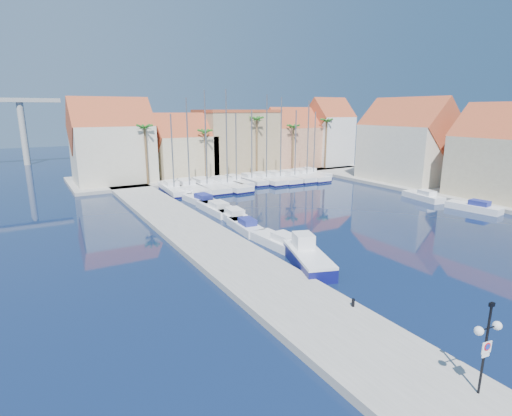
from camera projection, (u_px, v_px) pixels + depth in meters
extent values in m
plane|color=black|center=(373.00, 267.00, 31.14)|extent=(260.00, 260.00, 0.00)
cube|color=gray|center=(199.00, 236.00, 38.01)|extent=(6.00, 77.00, 0.50)
cube|color=gray|center=(223.00, 173.00, 76.24)|extent=(54.00, 16.00, 0.50)
cube|color=gray|center=(453.00, 191.00, 59.30)|extent=(12.00, 60.00, 0.50)
cylinder|color=black|center=(485.00, 349.00, 16.09)|extent=(0.10, 0.10, 4.13)
cylinder|color=black|center=(484.00, 330.00, 15.77)|extent=(0.52, 0.12, 0.05)
cylinder|color=black|center=(493.00, 327.00, 15.96)|extent=(0.52, 0.12, 0.05)
sphere|color=white|center=(479.00, 331.00, 15.67)|extent=(0.37, 0.37, 0.37)
sphere|color=white|center=(497.00, 326.00, 16.06)|extent=(0.37, 0.37, 0.37)
cube|color=black|center=(492.00, 305.00, 15.62)|extent=(0.24, 0.15, 0.17)
cube|color=white|center=(487.00, 348.00, 16.01)|extent=(0.52, 0.10, 0.52)
cylinder|color=red|center=(487.00, 347.00, 15.97)|extent=(0.35, 0.06, 0.35)
cylinder|color=#1933A5|center=(488.00, 347.00, 15.96)|extent=(0.25, 0.05, 0.25)
cube|color=white|center=(485.00, 355.00, 16.09)|extent=(0.41, 0.09, 0.14)
cylinder|color=black|center=(353.00, 303.00, 23.84)|extent=(0.19, 0.19, 0.49)
cube|color=#0E1157|center=(308.00, 261.00, 31.03)|extent=(4.25, 7.02, 1.00)
cube|color=white|center=(309.00, 254.00, 30.89)|extent=(4.25, 7.02, 0.22)
cube|color=white|center=(303.00, 241.00, 32.01)|extent=(1.94, 2.15, 1.22)
cube|color=white|center=(280.00, 243.00, 35.65)|extent=(2.63, 6.74, 0.80)
cube|color=white|center=(285.00, 237.00, 34.96)|extent=(1.66, 2.42, 0.60)
cube|color=white|center=(245.00, 227.00, 40.56)|extent=(2.27, 5.82, 0.80)
cube|color=navy|center=(247.00, 221.00, 39.89)|extent=(1.43, 2.09, 0.60)
cube|color=white|center=(232.00, 216.00, 44.72)|extent=(2.94, 7.17, 0.80)
cube|color=white|center=(234.00, 211.00, 43.93)|extent=(1.81, 2.59, 0.60)
cube|color=white|center=(216.00, 209.00, 47.92)|extent=(2.35, 7.25, 0.80)
cube|color=white|center=(219.00, 204.00, 47.14)|extent=(1.63, 2.54, 0.60)
cube|color=white|center=(201.00, 201.00, 52.26)|extent=(2.80, 7.05, 0.80)
cube|color=navy|center=(203.00, 196.00, 51.54)|extent=(1.75, 2.54, 0.60)
cube|color=white|center=(186.00, 193.00, 56.85)|extent=(1.77, 5.08, 0.80)
cube|color=white|center=(187.00, 189.00, 56.26)|extent=(1.18, 1.80, 0.60)
cube|color=white|center=(173.00, 186.00, 62.28)|extent=(2.52, 6.44, 0.80)
cube|color=white|center=(174.00, 182.00, 61.61)|extent=(1.59, 2.31, 0.60)
cube|color=white|center=(474.00, 208.00, 48.49)|extent=(2.85, 6.38, 0.80)
cube|color=navy|center=(480.00, 203.00, 47.86)|extent=(1.68, 2.34, 0.60)
cube|color=white|center=(423.00, 197.00, 54.53)|extent=(2.83, 6.32, 0.80)
cube|color=white|center=(427.00, 193.00, 53.81)|extent=(1.67, 2.31, 0.60)
cube|color=white|center=(173.00, 189.00, 59.09)|extent=(3.17, 9.77, 1.00)
cube|color=#0B0C3B|center=(173.00, 191.00, 59.17)|extent=(3.23, 9.84, 0.28)
cube|color=white|center=(171.00, 183.00, 59.74)|extent=(1.95, 3.00, 0.60)
cylinder|color=slate|center=(172.00, 151.00, 57.30)|extent=(0.20, 0.20, 10.43)
cube|color=white|center=(188.00, 188.00, 60.39)|extent=(3.27, 11.59, 1.00)
cube|color=#0B0C3B|center=(188.00, 190.00, 60.47)|extent=(3.33, 11.65, 0.28)
cube|color=white|center=(186.00, 181.00, 61.18)|extent=(2.18, 3.50, 0.60)
cylinder|color=slate|center=(188.00, 142.00, 58.27)|extent=(0.20, 0.20, 12.65)
cube|color=white|center=(206.00, 186.00, 61.61)|extent=(3.32, 11.97, 1.00)
cube|color=#0B0C3B|center=(206.00, 188.00, 61.69)|extent=(3.39, 12.03, 0.28)
cube|color=white|center=(202.00, 180.00, 62.41)|extent=(2.24, 3.61, 0.60)
cylinder|color=slate|center=(206.00, 138.00, 59.36)|extent=(0.20, 0.20, 13.75)
cube|color=white|center=(226.00, 185.00, 62.56)|extent=(3.91, 11.91, 1.00)
cube|color=#0B0C3B|center=(226.00, 187.00, 62.64)|extent=(3.97, 11.97, 0.28)
cube|color=white|center=(222.00, 179.00, 63.30)|extent=(2.39, 3.66, 0.60)
cylinder|color=slate|center=(227.00, 137.00, 60.30)|extent=(0.20, 0.20, 13.94)
cube|color=white|center=(235.00, 182.00, 64.76)|extent=(2.28, 8.76, 1.00)
cube|color=#0B0C3B|center=(235.00, 184.00, 64.84)|extent=(2.34, 8.82, 0.28)
cube|color=white|center=(233.00, 177.00, 65.31)|extent=(1.60, 2.63, 0.60)
cylinder|color=slate|center=(236.00, 147.00, 63.03)|extent=(0.20, 0.20, 10.45)
cube|color=white|center=(251.00, 181.00, 66.41)|extent=(2.10, 8.06, 1.00)
cube|color=#0B0C3B|center=(251.00, 182.00, 66.48)|extent=(2.16, 8.12, 0.28)
cube|color=white|center=(248.00, 175.00, 66.89)|extent=(1.47, 2.42, 0.60)
cylinder|color=slate|center=(252.00, 145.00, 64.65)|extent=(0.20, 0.20, 10.89)
cube|color=white|center=(265.00, 180.00, 67.26)|extent=(2.91, 10.01, 1.00)
cube|color=#0B0C3B|center=(265.00, 182.00, 67.34)|extent=(2.97, 10.08, 0.28)
cube|color=white|center=(262.00, 174.00, 67.89)|extent=(1.91, 3.04, 0.60)
cylinder|color=slate|center=(267.00, 137.00, 65.14)|extent=(0.20, 0.20, 13.34)
cube|color=white|center=(279.00, 178.00, 68.49)|extent=(2.81, 10.29, 1.00)
cube|color=#0B0C3B|center=(279.00, 180.00, 68.57)|extent=(2.87, 10.35, 0.28)
cube|color=white|center=(275.00, 173.00, 69.15)|extent=(1.91, 3.10, 0.60)
cylinder|color=slate|center=(281.00, 137.00, 66.40)|extent=(0.20, 0.20, 12.97)
cube|color=white|center=(293.00, 177.00, 69.70)|extent=(2.82, 9.91, 1.00)
cube|color=#0B0C3B|center=(293.00, 179.00, 69.78)|extent=(2.89, 9.97, 0.28)
cube|color=white|center=(290.00, 172.00, 70.33)|extent=(1.87, 3.00, 0.60)
cylinder|color=slate|center=(296.00, 143.00, 67.87)|extent=(0.20, 0.20, 10.91)
cube|color=white|center=(305.00, 176.00, 71.11)|extent=(3.04, 10.98, 1.00)
cube|color=#0B0C3B|center=(305.00, 178.00, 71.19)|extent=(3.10, 11.05, 0.28)
cube|color=white|center=(301.00, 171.00, 71.83)|extent=(2.05, 3.32, 0.60)
cylinder|color=slate|center=(308.00, 138.00, 69.04)|extent=(0.20, 0.20, 12.51)
cube|color=white|center=(312.00, 174.00, 73.19)|extent=(2.80, 8.43, 1.00)
cube|color=#0B0C3B|center=(312.00, 176.00, 73.26)|extent=(2.86, 8.50, 0.28)
cube|color=white|center=(309.00, 169.00, 73.66)|extent=(1.70, 2.60, 0.60)
cylinder|color=slate|center=(315.00, 142.00, 71.46)|extent=(0.20, 0.20, 10.64)
cube|color=beige|center=(113.00, 154.00, 64.50)|extent=(12.00, 9.00, 9.00)
cube|color=#944620|center=(111.00, 126.00, 63.42)|extent=(12.30, 9.00, 9.00)
cube|color=tan|center=(184.00, 156.00, 70.60)|extent=(10.00, 8.00, 7.00)
cube|color=#944620|center=(183.00, 136.00, 69.76)|extent=(10.30, 8.00, 8.00)
cube|color=#9E8B61|center=(236.00, 142.00, 76.34)|extent=(14.00, 10.00, 11.00)
cube|color=#944620|center=(236.00, 111.00, 74.96)|extent=(14.20, 10.20, 0.50)
cube|color=tan|center=(291.00, 147.00, 81.72)|extent=(10.00, 8.00, 8.00)
cube|color=#944620|center=(291.00, 127.00, 80.76)|extent=(10.30, 8.00, 8.00)
cube|color=white|center=(328.00, 141.00, 85.04)|extent=(8.00, 8.00, 10.00)
cube|color=#944620|center=(329.00, 117.00, 83.84)|extent=(8.30, 8.00, 8.00)
cube|color=tan|center=(505.00, 168.00, 52.41)|extent=(9.00, 12.00, 8.00)
cube|color=#944620|center=(510.00, 137.00, 51.46)|extent=(9.00, 12.30, 9.00)
cube|color=beige|center=(406.00, 153.00, 65.72)|extent=(9.00, 14.00, 9.00)
cube|color=#944620|center=(408.00, 125.00, 64.64)|extent=(9.00, 14.30, 9.00)
cylinder|color=brown|center=(146.00, 156.00, 62.26)|extent=(0.36, 0.36, 9.00)
sphere|color=#21631C|center=(144.00, 127.00, 61.22)|extent=(2.60, 2.60, 2.60)
cylinder|color=brown|center=(206.00, 155.00, 67.26)|extent=(0.36, 0.36, 8.00)
sphere|color=#21631C|center=(205.00, 132.00, 66.34)|extent=(2.60, 2.60, 2.60)
cylinder|color=brown|center=(257.00, 147.00, 71.91)|extent=(0.36, 0.36, 10.00)
sphere|color=#21631C|center=(257.00, 119.00, 70.75)|extent=(2.60, 2.60, 2.60)
cylinder|color=brown|center=(293.00, 149.00, 76.00)|extent=(0.36, 0.36, 8.50)
sphere|color=#21631C|center=(293.00, 127.00, 75.02)|extent=(2.60, 2.60, 2.60)
cylinder|color=brown|center=(326.00, 144.00, 79.79)|extent=(0.36, 0.36, 9.50)
sphere|color=#21631C|center=(327.00, 121.00, 78.69)|extent=(2.60, 2.60, 2.60)
cylinder|color=#9E9E99|center=(24.00, 133.00, 87.52)|extent=(1.40, 1.40, 14.00)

